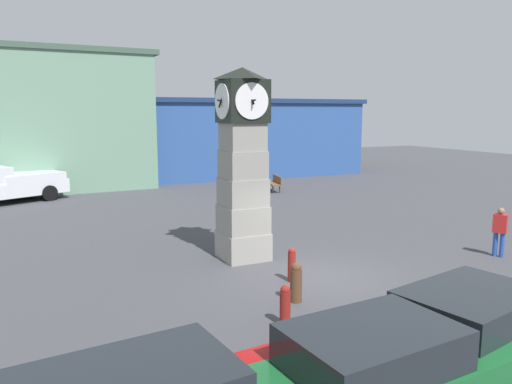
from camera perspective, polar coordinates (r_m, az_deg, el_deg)
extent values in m
plane|color=#424247|center=(13.99, 7.15, -9.66)|extent=(82.28, 82.28, 0.00)
cube|color=gray|center=(15.52, -1.48, -6.08)|extent=(1.36, 1.36, 0.83)
cube|color=gray|center=(15.33, -1.50, -3.07)|extent=(1.30, 1.30, 0.83)
cube|color=gray|center=(15.17, -1.51, 0.01)|extent=(1.24, 1.24, 0.83)
cube|color=gray|center=(15.06, -1.52, 3.15)|extent=(1.18, 1.18, 0.83)
cube|color=gray|center=(15.00, -1.54, 6.32)|extent=(1.12, 1.12, 0.83)
cube|color=black|center=(14.99, -1.55, 10.31)|extent=(1.26, 1.26, 1.25)
cylinder|color=white|center=(15.58, -2.55, 10.25)|extent=(1.04, 0.04, 1.04)
cube|color=black|center=(15.61, -2.60, 10.25)|extent=(0.06, 0.15, 0.22)
cube|color=black|center=(15.61, -2.60, 10.25)|extent=(0.04, 0.29, 0.32)
cylinder|color=white|center=(14.39, -0.47, 10.36)|extent=(1.04, 0.04, 1.04)
cube|color=black|center=(14.37, -0.41, 10.36)|extent=(0.06, 0.18, 0.21)
cube|color=black|center=(14.37, -0.41, 10.36)|extent=(0.04, 0.39, 0.09)
cylinder|color=white|center=(15.27, 0.71, 10.29)|extent=(0.04, 1.04, 1.04)
cube|color=black|center=(15.28, 0.82, 10.29)|extent=(0.23, 0.06, 0.11)
cube|color=black|center=(15.28, 0.82, 10.29)|extent=(0.10, 0.04, 0.39)
cylinder|color=white|center=(14.73, -3.90, 10.31)|extent=(0.04, 1.04, 1.04)
cube|color=black|center=(14.72, -4.02, 10.31)|extent=(0.23, 0.06, 0.12)
cube|color=black|center=(14.72, -4.02, 10.31)|extent=(0.16, 0.04, 0.38)
pyramid|color=black|center=(15.03, -1.57, 13.38)|extent=(1.33, 1.33, 0.36)
cylinder|color=maroon|center=(10.86, 3.35, -13.15)|extent=(0.23, 0.23, 0.75)
sphere|color=maroon|center=(10.71, 3.37, -11.11)|extent=(0.21, 0.21, 0.21)
cylinder|color=brown|center=(12.12, 4.60, -10.61)|extent=(0.29, 0.29, 0.80)
sphere|color=brown|center=(11.98, 4.62, -8.61)|extent=(0.26, 0.26, 0.26)
cylinder|color=maroon|center=(13.49, 4.09, -8.54)|extent=(0.21, 0.21, 0.80)
sphere|color=maroon|center=(13.37, 4.11, -6.79)|extent=(0.19, 0.19, 0.19)
cube|color=#1E2328|center=(7.36, 13.12, -16.85)|extent=(2.43, 1.77, 0.57)
cylinder|color=black|center=(9.36, 16.97, -17.73)|extent=(0.65, 0.26, 0.64)
cube|color=#19602D|center=(9.90, 24.13, -14.80)|extent=(4.56, 2.60, 0.67)
cube|color=#1E2328|center=(9.41, 23.39, -11.93)|extent=(2.63, 2.10, 0.58)
cylinder|color=black|center=(11.48, 23.53, -12.95)|extent=(0.67, 0.34, 0.64)
cylinder|color=black|center=(9.43, 14.97, -17.42)|extent=(0.67, 0.34, 0.64)
cube|color=silver|center=(27.76, -26.56, 0.30)|extent=(5.92, 4.04, 0.70)
cube|color=silver|center=(28.12, -24.55, 1.63)|extent=(3.61, 3.05, 0.36)
cylinder|color=black|center=(27.61, -22.56, -0.10)|extent=(0.85, 0.57, 0.80)
cylinder|color=black|center=(29.32, -24.23, 0.29)|extent=(0.85, 0.57, 0.80)
cube|color=brown|center=(28.50, 1.96, 0.96)|extent=(0.80, 1.67, 0.08)
cube|color=brown|center=(28.54, 2.44, 1.48)|extent=(0.37, 1.58, 0.40)
cylinder|color=#262628|center=(29.09, 1.22, 0.68)|extent=(0.06, 0.06, 0.45)
cylinder|color=#262628|center=(27.87, 1.93, 0.31)|extent=(0.06, 0.06, 0.45)
cylinder|color=#262628|center=(29.20, 1.97, 0.71)|extent=(0.06, 0.06, 0.45)
cylinder|color=#262628|center=(27.99, 2.72, 0.34)|extent=(0.06, 0.06, 0.45)
cylinder|color=#264CA5|center=(17.43, 26.30, -5.45)|extent=(0.14, 0.14, 0.77)
cylinder|color=#264CA5|center=(17.47, 25.66, -5.38)|extent=(0.14, 0.14, 0.77)
cube|color=red|center=(17.30, 26.13, -3.25)|extent=(0.40, 0.47, 0.58)
sphere|color=#8C664C|center=(17.23, 26.22, -1.97)|extent=(0.21, 0.21, 0.21)
cube|color=#2D5193|center=(38.59, -3.32, 6.21)|extent=(17.18, 12.00, 5.09)
cube|color=navy|center=(38.55, -3.36, 10.21)|extent=(17.70, 12.36, 0.30)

